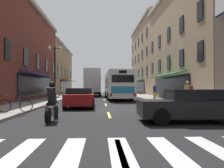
% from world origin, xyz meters
% --- Properties ---
extents(ground_plane, '(34.80, 80.00, 0.10)m').
position_xyz_m(ground_plane, '(0.00, 0.00, -0.05)').
color(ground_plane, black).
extents(lane_centre_dashes, '(0.14, 73.90, 0.01)m').
position_xyz_m(lane_centre_dashes, '(0.00, -0.25, 0.00)').
color(lane_centre_dashes, '#DBCC4C').
rests_on(lane_centre_dashes, ground).
extents(crosswalk_near, '(7.10, 2.80, 0.01)m').
position_xyz_m(crosswalk_near, '(0.00, -10.00, 0.00)').
color(crosswalk_near, silver).
rests_on(crosswalk_near, ground).
extents(sidewalk_left, '(3.00, 80.00, 0.14)m').
position_xyz_m(sidewalk_left, '(-5.90, 0.00, 0.07)').
color(sidewalk_left, gray).
rests_on(sidewalk_left, ground).
extents(sidewalk_right, '(3.00, 80.00, 0.14)m').
position_xyz_m(sidewalk_right, '(5.90, 0.00, 0.07)').
color(sidewalk_right, gray).
rests_on(sidewalk_right, ground).
extents(transit_bus, '(2.74, 11.41, 3.16)m').
position_xyz_m(transit_bus, '(1.56, 10.97, 1.66)').
color(transit_bus, white).
rests_on(transit_bus, ground).
extents(box_truck, '(2.57, 8.28, 4.07)m').
position_xyz_m(box_truck, '(-1.61, 19.73, 2.09)').
color(box_truck, '#B21E19').
rests_on(box_truck, ground).
extents(sedan_near, '(4.50, 1.99, 1.34)m').
position_xyz_m(sedan_near, '(3.41, -5.96, 0.69)').
color(sedan_near, black).
rests_on(sedan_near, ground).
extents(sedan_mid, '(2.01, 4.45, 1.33)m').
position_xyz_m(sedan_mid, '(-1.67, 28.86, 0.69)').
color(sedan_mid, black).
rests_on(sedan_mid, ground).
extents(sedan_far, '(1.98, 4.80, 1.34)m').
position_xyz_m(sedan_far, '(-1.85, 0.90, 0.70)').
color(sedan_far, maroon).
rests_on(sedan_far, ground).
extents(motorcycle_rider, '(0.62, 2.07, 1.66)m').
position_xyz_m(motorcycle_rider, '(-2.47, -5.45, 0.71)').
color(motorcycle_rider, black).
rests_on(motorcycle_rider, ground).
extents(bicycle_near, '(1.71, 0.48, 0.91)m').
position_xyz_m(bicycle_near, '(-4.74, -3.38, 0.50)').
color(bicycle_near, black).
rests_on(bicycle_near, sidewalk_left).
extents(pedestrian_near, '(0.51, 0.48, 1.67)m').
position_xyz_m(pedestrian_near, '(5.08, -1.14, 1.02)').
color(pedestrian_near, black).
rests_on(pedestrian_near, sidewalk_right).
extents(pedestrian_mid, '(0.36, 0.36, 1.57)m').
position_xyz_m(pedestrian_mid, '(5.24, 8.06, 0.94)').
color(pedestrian_mid, '#B29947').
rests_on(pedestrian_mid, sidewalk_right).
extents(street_lamp_twin, '(1.42, 0.32, 5.32)m').
position_xyz_m(street_lamp_twin, '(-4.97, 7.52, 3.08)').
color(street_lamp_twin, black).
rests_on(street_lamp_twin, sidewalk_left).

